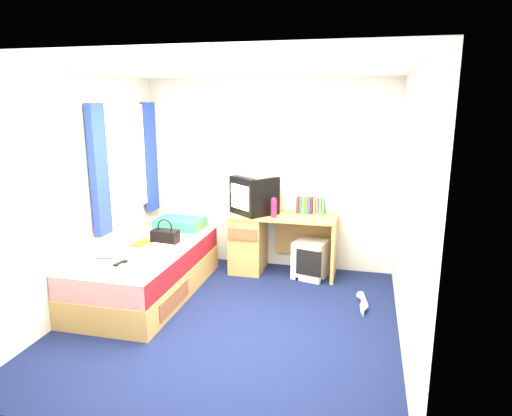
% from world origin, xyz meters
% --- Properties ---
extents(ground, '(3.40, 3.40, 0.00)m').
position_xyz_m(ground, '(0.00, 0.00, 0.00)').
color(ground, '#0C1438').
rests_on(ground, ground).
extents(room_shell, '(3.40, 3.40, 3.40)m').
position_xyz_m(room_shell, '(0.00, 0.00, 1.45)').
color(room_shell, white).
rests_on(room_shell, ground).
extents(bed, '(1.01, 2.00, 0.54)m').
position_xyz_m(bed, '(-1.10, 0.42, 0.27)').
color(bed, tan).
rests_on(bed, ground).
extents(pillow, '(0.61, 0.41, 0.13)m').
position_xyz_m(pillow, '(-1.04, 1.25, 0.60)').
color(pillow, teal).
rests_on(pillow, bed).
extents(desk, '(1.30, 0.55, 0.75)m').
position_xyz_m(desk, '(-0.02, 1.44, 0.41)').
color(desk, tan).
rests_on(desk, ground).
extents(storage_cube, '(0.45, 0.45, 0.46)m').
position_xyz_m(storage_cube, '(0.61, 1.36, 0.23)').
color(storage_cube, white).
rests_on(storage_cube, ground).
extents(crt_tv, '(0.64, 0.63, 0.47)m').
position_xyz_m(crt_tv, '(-0.12, 1.44, 0.98)').
color(crt_tv, black).
rests_on(crt_tv, desk).
extents(vcr, '(0.52, 0.50, 0.08)m').
position_xyz_m(vcr, '(-0.11, 1.44, 1.26)').
color(vcr, silver).
rests_on(vcr, crt_tv).
extents(book_row, '(0.34, 0.13, 0.20)m').
position_xyz_m(book_row, '(0.57, 1.60, 0.85)').
color(book_row, maroon).
rests_on(book_row, desk).
extents(picture_frame, '(0.05, 0.12, 0.14)m').
position_xyz_m(picture_frame, '(0.71, 1.61, 0.82)').
color(picture_frame, black).
rests_on(picture_frame, desk).
extents(pink_water_bottle, '(0.09, 0.09, 0.22)m').
position_xyz_m(pink_water_bottle, '(0.16, 1.28, 0.86)').
color(pink_water_bottle, '#C71C49').
rests_on(pink_water_bottle, desk).
extents(aerosol_can, '(0.05, 0.05, 0.17)m').
position_xyz_m(aerosol_can, '(0.10, 1.47, 0.84)').
color(aerosol_can, white).
rests_on(aerosol_can, desk).
extents(handbag, '(0.31, 0.18, 0.28)m').
position_xyz_m(handbag, '(-0.97, 0.65, 0.62)').
color(handbag, black).
rests_on(handbag, bed).
extents(towel, '(0.31, 0.27, 0.09)m').
position_xyz_m(towel, '(-0.86, 0.24, 0.59)').
color(towel, silver).
rests_on(towel, bed).
extents(magazine, '(0.22, 0.28, 0.01)m').
position_xyz_m(magazine, '(-1.19, 0.55, 0.55)').
color(magazine, gold).
rests_on(magazine, bed).
extents(water_bottle, '(0.21, 0.10, 0.07)m').
position_xyz_m(water_bottle, '(-1.35, 0.01, 0.58)').
color(water_bottle, white).
rests_on(water_bottle, bed).
extents(colour_swatch_fan, '(0.22, 0.17, 0.01)m').
position_xyz_m(colour_swatch_fan, '(-1.04, -0.17, 0.55)').
color(colour_swatch_fan, yellow).
rests_on(colour_swatch_fan, bed).
extents(remote_control, '(0.08, 0.17, 0.02)m').
position_xyz_m(remote_control, '(-1.10, -0.11, 0.55)').
color(remote_control, black).
rests_on(remote_control, bed).
extents(window_assembly, '(0.11, 1.42, 1.40)m').
position_xyz_m(window_assembly, '(-1.55, 0.90, 1.42)').
color(window_assembly, silver).
rests_on(window_assembly, room_shell).
extents(white_heels, '(0.17, 0.50, 0.09)m').
position_xyz_m(white_heels, '(1.27, 0.62, 0.04)').
color(white_heels, silver).
rests_on(white_heels, ground).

